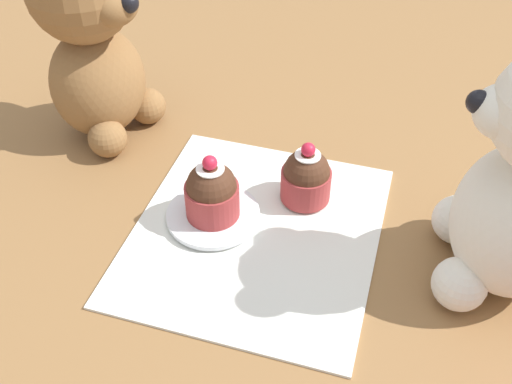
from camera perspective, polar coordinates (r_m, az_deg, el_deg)
name	(u,v)px	position (r m, az deg, el deg)	size (l,w,h in m)	color
ground_plane	(256,234)	(0.59, 0.00, -4.01)	(4.00, 4.00, 0.00)	olive
knitted_placemat	(256,232)	(0.59, 0.00, -3.81)	(0.26, 0.24, 0.01)	silver
teddy_bear_tan	(92,39)	(0.68, -15.35, 13.84)	(0.13, 0.13, 0.24)	olive
cupcake_near_cream_bear	(306,177)	(0.61, 4.80, 1.41)	(0.05, 0.05, 0.07)	#993333
saucer_plate	(213,215)	(0.60, -4.09, -2.16)	(0.09, 0.09, 0.01)	silver
cupcake_near_tan_bear	(212,192)	(0.58, -4.24, -0.04)	(0.05, 0.05, 0.07)	#993333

